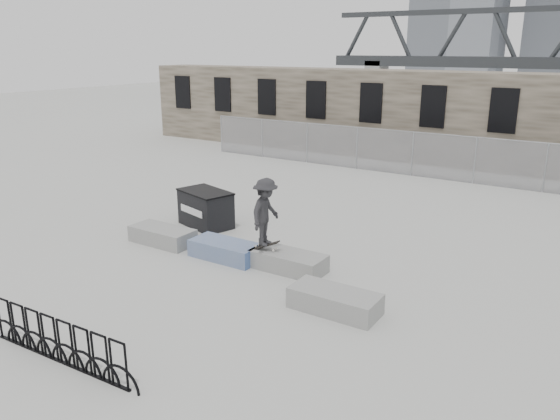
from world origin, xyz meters
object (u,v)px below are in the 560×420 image
at_px(dumpster, 206,208).
at_px(planter_center_right, 288,261).
at_px(planter_far_left, 162,235).
at_px(bike_rack, 58,341).
at_px(skateboarder, 266,212).
at_px(planter_center_left, 225,249).
at_px(planter_offset, 335,300).

bearing_deg(dumpster, planter_center_right, -5.37).
xyz_separation_m(planter_far_left, planter_center_right, (4.24, 0.30, 0.00)).
xyz_separation_m(planter_center_right, bike_rack, (-1.24, -6.03, 0.18)).
bearing_deg(bike_rack, skateboarder, 83.80).
xyz_separation_m(planter_far_left, dumpster, (0.03, 1.97, 0.34)).
xyz_separation_m(planter_center_right, skateboarder, (-0.60, -0.14, 1.27)).
distance_m(bike_rack, skateboarder, 6.02).
bearing_deg(skateboarder, planter_center_right, -82.74).
bearing_deg(bike_rack, planter_center_left, 96.42).
bearing_deg(planter_far_left, planter_center_left, 1.35).
distance_m(planter_center_left, planter_offset, 4.17).
relative_size(planter_center_left, planter_offset, 1.00).
distance_m(planter_far_left, planter_center_right, 4.25).
bearing_deg(planter_offset, skateboarder, 154.75).
bearing_deg(planter_far_left, bike_rack, -62.45).
bearing_deg(planter_far_left, dumpster, 89.19).
distance_m(planter_center_right, planter_offset, 2.54).
relative_size(planter_center_right, planter_offset, 1.00).
bearing_deg(planter_offset, dumpster, 153.91).
bearing_deg(planter_center_left, planter_offset, -16.42).
bearing_deg(planter_center_right, skateboarder, -166.85).
height_order(bike_rack, skateboarder, skateboarder).
bearing_deg(bike_rack, dumpster, 111.04).
bearing_deg(planter_far_left, planter_center_right, 3.99).
xyz_separation_m(planter_far_left, planter_center_left, (2.34, 0.06, 0.00)).
relative_size(planter_far_left, planter_center_left, 1.00).
distance_m(planter_far_left, planter_offset, 6.44).
xyz_separation_m(planter_center_left, planter_center_right, (1.90, 0.24, 0.00)).
height_order(planter_far_left, bike_rack, bike_rack).
bearing_deg(dumpster, skateboarder, -10.41).
height_order(planter_far_left, planter_offset, same).
xyz_separation_m(planter_offset, bike_rack, (-3.35, -4.61, 0.18)).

